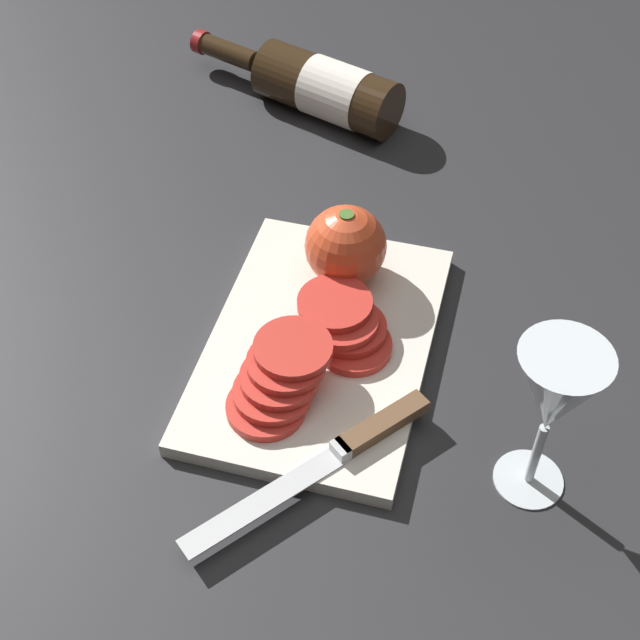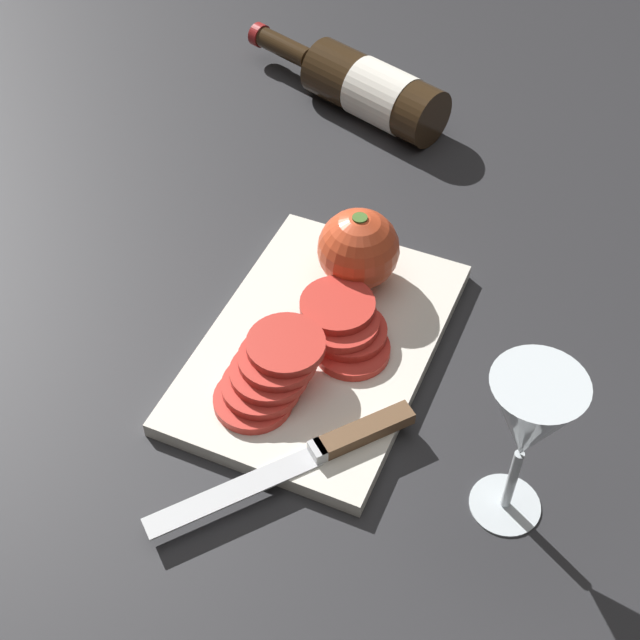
# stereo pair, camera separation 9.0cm
# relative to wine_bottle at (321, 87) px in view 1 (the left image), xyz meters

# --- Properties ---
(ground_plane) EXTENTS (3.00, 3.00, 0.00)m
(ground_plane) POSITION_rel_wine_bottle_xyz_m (-0.41, -0.12, -0.04)
(ground_plane) COLOR #28282B
(cutting_board) EXTENTS (0.33, 0.22, 0.02)m
(cutting_board) POSITION_rel_wine_bottle_xyz_m (-0.42, -0.11, -0.03)
(cutting_board) COLOR silver
(cutting_board) RESTS_ON ground_plane
(wine_bottle) EXTENTS (0.16, 0.32, 0.08)m
(wine_bottle) POSITION_rel_wine_bottle_xyz_m (0.00, 0.00, 0.00)
(wine_bottle) COLOR #332314
(wine_bottle) RESTS_ON ground_plane
(wine_glass) EXTENTS (0.08, 0.08, 0.18)m
(wine_glass) POSITION_rel_wine_bottle_xyz_m (-0.52, -0.34, 0.09)
(wine_glass) COLOR silver
(wine_glass) RESTS_ON ground_plane
(whole_tomato) EXTENTS (0.09, 0.09, 0.09)m
(whole_tomato) POSITION_rel_wine_bottle_xyz_m (-0.32, -0.11, 0.02)
(whole_tomato) COLOR #DB4C28
(whole_tomato) RESTS_ON cutting_board
(knife) EXTENTS (0.22, 0.19, 0.01)m
(knife) POSITION_rel_wine_bottle_xyz_m (-0.54, -0.18, -0.02)
(knife) COLOR silver
(knife) RESTS_ON cutting_board
(tomato_slice_stack_near) EXTENTS (0.10, 0.10, 0.04)m
(tomato_slice_stack_near) POSITION_rel_wine_bottle_xyz_m (-0.41, -0.14, -0.00)
(tomato_slice_stack_near) COLOR red
(tomato_slice_stack_near) RESTS_ON cutting_board
(tomato_slice_stack_far) EXTENTS (0.12, 0.09, 0.05)m
(tomato_slice_stack_far) POSITION_rel_wine_bottle_xyz_m (-0.50, -0.09, 0.00)
(tomato_slice_stack_far) COLOR red
(tomato_slice_stack_far) RESTS_ON cutting_board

